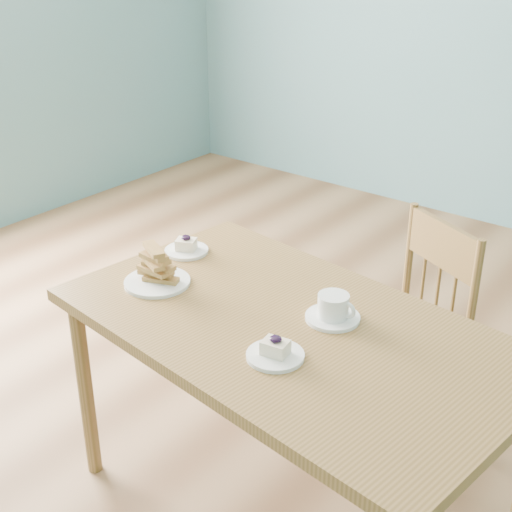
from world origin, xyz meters
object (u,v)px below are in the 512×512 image
Objects in this scene: dining_table at (290,345)px; cheesecake_plate_far at (186,248)px; coffee_cup at (333,309)px; cheesecake_plate_near at (275,352)px; dining_chair at (405,333)px; biscotti_plate at (157,271)px.

cheesecake_plate_far is (-0.55, 0.16, 0.09)m from dining_table.
dining_table is 9.53× the size of cheesecake_plate_far.
cheesecake_plate_near is at bearing -96.38° from coffee_cup.
dining_chair is 5.29× the size of coffee_cup.
dining_chair reaches higher than dining_table.
cheesecake_plate_far is at bearing 111.01° from biscotti_plate.
cheesecake_plate_near is 1.03× the size of cheesecake_plate_far.
biscotti_plate is (-0.46, -0.06, 0.11)m from dining_table.
dining_table is 0.16m from coffee_cup.
coffee_cup is at bearing 86.97° from cheesecake_plate_near.
biscotti_plate is at bearing -104.18° from dining_chair.
coffee_cup is (0.01, 0.25, 0.02)m from cheesecake_plate_near.
cheesecake_plate_near reaches higher than dining_table.
dining_table is 0.57m from cheesecake_plate_far.
dining_chair reaches higher than coffee_cup.
cheesecake_plate_near is at bearing -10.52° from biscotti_plate.
cheesecake_plate_near is 0.74× the size of biscotti_plate.
biscotti_plate is at bearing 169.48° from cheesecake_plate_near.
dining_chair is at bearing 34.63° from cheesecake_plate_far.
dining_table is 9.02× the size of coffee_cup.
cheesecake_plate_far is at bearing -119.94° from dining_chair.
coffee_cup is at bearing 15.89° from biscotti_plate.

